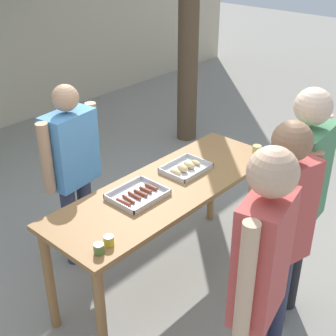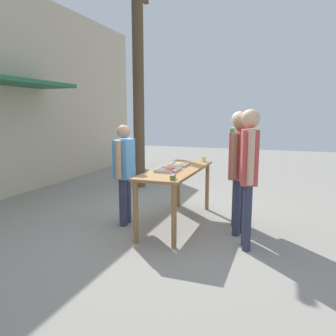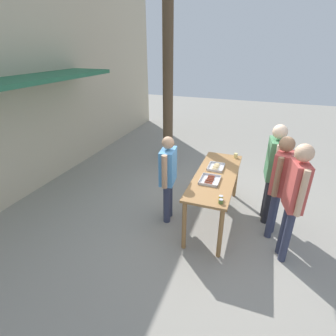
{
  "view_description": "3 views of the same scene",
  "coord_description": "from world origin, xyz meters",
  "px_view_note": "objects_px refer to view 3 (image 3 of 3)",
  "views": [
    {
      "loc": [
        -2.28,
        -2.05,
        2.73
      ],
      "look_at": [
        0.0,
        0.0,
        1.07
      ],
      "focal_mm": 50.0,
      "sensor_mm": 36.0,
      "label": 1
    },
    {
      "loc": [
        -4.89,
        -1.63,
        1.79
      ],
      "look_at": [
        -0.27,
        0.05,
        0.97
      ],
      "focal_mm": 35.0,
      "sensor_mm": 36.0,
      "label": 2
    },
    {
      "loc": [
        -4.12,
        -0.61,
        2.98
      ],
      "look_at": [
        -0.3,
        0.79,
        1.05
      ],
      "focal_mm": 28.0,
      "sensor_mm": 36.0,
      "label": 3
    }
  ],
  "objects_px": {
    "beer_cup": "(236,156)",
    "person_customer_with_cup": "(274,166)",
    "condiment_jar_ketchup": "(221,198)",
    "person_customer_waiting_in_line": "(280,179)",
    "utility_pole": "(168,62)",
    "person_customer_holding_hotdog": "(295,193)",
    "food_tray_sausages": "(210,180)",
    "food_tray_buns": "(216,167)",
    "condiment_jar_mustard": "(221,201)",
    "person_server_behind_table": "(168,173)"
  },
  "relations": [
    {
      "from": "beer_cup",
      "to": "person_customer_with_cup",
      "type": "bearing_deg",
      "value": -129.72
    },
    {
      "from": "condiment_jar_ketchup",
      "to": "person_customer_with_cup",
      "type": "bearing_deg",
      "value": -32.62
    },
    {
      "from": "person_customer_waiting_in_line",
      "to": "utility_pole",
      "type": "distance_m",
      "value": 3.97
    },
    {
      "from": "person_customer_holding_hotdog",
      "to": "person_customer_waiting_in_line",
      "type": "distance_m",
      "value": 0.54
    },
    {
      "from": "condiment_jar_ketchup",
      "to": "person_customer_waiting_in_line",
      "type": "bearing_deg",
      "value": -49.63
    },
    {
      "from": "food_tray_sausages",
      "to": "beer_cup",
      "type": "relative_size",
      "value": 4.11
    },
    {
      "from": "food_tray_buns",
      "to": "utility_pole",
      "type": "relative_size",
      "value": 0.07
    },
    {
      "from": "beer_cup",
      "to": "person_customer_waiting_in_line",
      "type": "xyz_separation_m",
      "value": [
        -0.99,
        -0.79,
        0.1
      ]
    },
    {
      "from": "food_tray_sausages",
      "to": "condiment_jar_mustard",
      "type": "height_order",
      "value": "condiment_jar_mustard"
    },
    {
      "from": "beer_cup",
      "to": "person_customer_waiting_in_line",
      "type": "relative_size",
      "value": 0.05
    },
    {
      "from": "condiment_jar_ketchup",
      "to": "person_customer_with_cup",
      "type": "xyz_separation_m",
      "value": [
        1.1,
        -0.7,
        0.14
      ]
    },
    {
      "from": "food_tray_sausages",
      "to": "person_customer_with_cup",
      "type": "xyz_separation_m",
      "value": [
        0.58,
        -0.97,
        0.16
      ]
    },
    {
      "from": "food_tray_buns",
      "to": "beer_cup",
      "type": "distance_m",
      "value": 0.67
    },
    {
      "from": "food_tray_buns",
      "to": "person_customer_with_cup",
      "type": "xyz_separation_m",
      "value": [
        0.04,
        -0.97,
        0.15
      ]
    },
    {
      "from": "person_customer_waiting_in_line",
      "to": "utility_pole",
      "type": "height_order",
      "value": "utility_pole"
    },
    {
      "from": "condiment_jar_mustard",
      "to": "food_tray_sausages",
      "type": "bearing_deg",
      "value": 24.97
    },
    {
      "from": "person_customer_with_cup",
      "to": "condiment_jar_mustard",
      "type": "bearing_deg",
      "value": -35.34
    },
    {
      "from": "condiment_jar_mustard",
      "to": "utility_pole",
      "type": "height_order",
      "value": "utility_pole"
    },
    {
      "from": "person_customer_holding_hotdog",
      "to": "person_customer_with_cup",
      "type": "xyz_separation_m",
      "value": [
        0.92,
        0.27,
        -0.04
      ]
    },
    {
      "from": "person_customer_waiting_in_line",
      "to": "food_tray_buns",
      "type": "bearing_deg",
      "value": -95.18
    },
    {
      "from": "food_tray_sausages",
      "to": "person_server_behind_table",
      "type": "xyz_separation_m",
      "value": [
        -0.02,
        0.73,
        0.03
      ]
    },
    {
      "from": "condiment_jar_ketchup",
      "to": "person_server_behind_table",
      "type": "distance_m",
      "value": 1.12
    },
    {
      "from": "food_tray_buns",
      "to": "person_customer_holding_hotdog",
      "type": "bearing_deg",
      "value": -125.58
    },
    {
      "from": "person_customer_with_cup",
      "to": "utility_pole",
      "type": "relative_size",
      "value": 0.36
    },
    {
      "from": "condiment_jar_ketchup",
      "to": "person_customer_waiting_in_line",
      "type": "height_order",
      "value": "person_customer_waiting_in_line"
    },
    {
      "from": "condiment_jar_mustard",
      "to": "person_customer_with_cup",
      "type": "bearing_deg",
      "value": -29.98
    },
    {
      "from": "condiment_jar_ketchup",
      "to": "person_customer_waiting_in_line",
      "type": "relative_size",
      "value": 0.04
    },
    {
      "from": "beer_cup",
      "to": "utility_pole",
      "type": "xyz_separation_m",
      "value": [
        1.43,
        1.96,
        1.62
      ]
    },
    {
      "from": "beer_cup",
      "to": "person_customer_holding_hotdog",
      "type": "bearing_deg",
      "value": -147.42
    },
    {
      "from": "condiment_jar_ketchup",
      "to": "beer_cup",
      "type": "bearing_deg",
      "value": -0.35
    },
    {
      "from": "condiment_jar_ketchup",
      "to": "person_customer_holding_hotdog",
      "type": "xyz_separation_m",
      "value": [
        0.17,
        -0.97,
        0.18
      ]
    },
    {
      "from": "food_tray_sausages",
      "to": "person_customer_holding_hotdog",
      "type": "height_order",
      "value": "person_customer_holding_hotdog"
    },
    {
      "from": "condiment_jar_mustard",
      "to": "person_customer_with_cup",
      "type": "xyz_separation_m",
      "value": [
        1.19,
        -0.69,
        0.14
      ]
    },
    {
      "from": "utility_pole",
      "to": "person_customer_waiting_in_line",
      "type": "bearing_deg",
      "value": -131.42
    },
    {
      "from": "person_server_behind_table",
      "to": "condiment_jar_ketchup",
      "type": "bearing_deg",
      "value": -123.33
    },
    {
      "from": "condiment_jar_ketchup",
      "to": "person_customer_holding_hotdog",
      "type": "relative_size",
      "value": 0.04
    },
    {
      "from": "person_customer_holding_hotdog",
      "to": "person_customer_with_cup",
      "type": "relative_size",
      "value": 1.01
    },
    {
      "from": "food_tray_sausages",
      "to": "food_tray_buns",
      "type": "bearing_deg",
      "value": -0.01
    },
    {
      "from": "food_tray_sausages",
      "to": "utility_pole",
      "type": "height_order",
      "value": "utility_pole"
    },
    {
      "from": "food_tray_buns",
      "to": "person_customer_holding_hotdog",
      "type": "relative_size",
      "value": 0.2
    },
    {
      "from": "person_customer_holding_hotdog",
      "to": "utility_pole",
      "type": "xyz_separation_m",
      "value": [
        2.93,
        2.92,
        1.45
      ]
    },
    {
      "from": "person_server_behind_table",
      "to": "person_customer_holding_hotdog",
      "type": "height_order",
      "value": "person_customer_holding_hotdog"
    },
    {
      "from": "person_customer_with_cup",
      "to": "person_customer_waiting_in_line",
      "type": "relative_size",
      "value": 1.03
    },
    {
      "from": "beer_cup",
      "to": "person_customer_holding_hotdog",
      "type": "distance_m",
      "value": 1.79
    },
    {
      "from": "condiment_jar_mustard",
      "to": "utility_pole",
      "type": "bearing_deg",
      "value": 31.64
    },
    {
      "from": "person_customer_holding_hotdog",
      "to": "food_tray_sausages",
      "type": "bearing_deg",
      "value": -117.78
    },
    {
      "from": "food_tray_buns",
      "to": "utility_pole",
      "type": "xyz_separation_m",
      "value": [
        2.05,
        1.68,
        1.64
      ]
    },
    {
      "from": "condiment_jar_mustard",
      "to": "beer_cup",
      "type": "height_order",
      "value": "beer_cup"
    },
    {
      "from": "person_customer_holding_hotdog",
      "to": "person_customer_waiting_in_line",
      "type": "bearing_deg",
      "value": -173.42
    },
    {
      "from": "person_server_behind_table",
      "to": "person_customer_waiting_in_line",
      "type": "distance_m",
      "value": 1.81
    }
  ]
}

